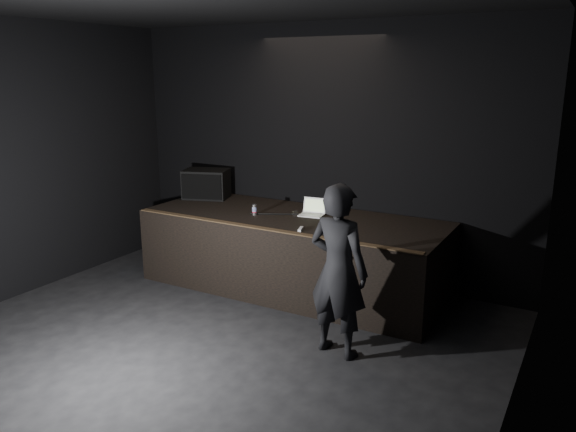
# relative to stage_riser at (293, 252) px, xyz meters

# --- Properties ---
(ground) EXTENTS (7.00, 7.00, 0.00)m
(ground) POSITION_rel_stage_riser_xyz_m (0.00, -2.73, -0.50)
(ground) COLOR black
(ground) RESTS_ON ground
(room_walls) EXTENTS (6.10, 7.10, 3.52)m
(room_walls) POSITION_rel_stage_riser_xyz_m (0.00, -2.73, 1.52)
(room_walls) COLOR black
(room_walls) RESTS_ON ground
(stage_riser) EXTENTS (4.00, 1.50, 1.00)m
(stage_riser) POSITION_rel_stage_riser_xyz_m (0.00, 0.00, 0.00)
(stage_riser) COLOR black
(stage_riser) RESTS_ON ground
(riser_lip) EXTENTS (3.92, 0.10, 0.01)m
(riser_lip) POSITION_rel_stage_riser_xyz_m (0.00, -0.71, 0.51)
(riser_lip) COLOR brown
(riser_lip) RESTS_ON stage_riser
(stage_monitor) EXTENTS (0.76, 0.65, 0.43)m
(stage_monitor) POSITION_rel_stage_riser_xyz_m (-1.67, 0.32, 0.71)
(stage_monitor) COLOR black
(stage_monitor) RESTS_ON stage_riser
(cable) EXTENTS (0.85, 0.45, 0.02)m
(cable) POSITION_rel_stage_riser_xyz_m (-0.12, 0.02, 0.51)
(cable) COLOR black
(cable) RESTS_ON stage_riser
(laptop) EXTENTS (0.35, 0.32, 0.21)m
(laptop) POSITION_rel_stage_riser_xyz_m (0.19, 0.19, 0.56)
(laptop) COLOR white
(laptop) RESTS_ON stage_riser
(beer_can) EXTENTS (0.06, 0.06, 0.15)m
(beer_can) POSITION_rel_stage_riser_xyz_m (-0.47, -0.20, 0.57)
(beer_can) COLOR silver
(beer_can) RESTS_ON stage_riser
(plastic_cup) EXTENTS (0.07, 0.07, 0.09)m
(plastic_cup) POSITION_rel_stage_riser_xyz_m (0.06, -0.05, 0.55)
(plastic_cup) COLOR white
(plastic_cup) RESTS_ON stage_riser
(wii_remote) EXTENTS (0.08, 0.17, 0.03)m
(wii_remote) POSITION_rel_stage_riser_xyz_m (0.41, -0.55, 0.52)
(wii_remote) COLOR silver
(wii_remote) RESTS_ON stage_riser
(person) EXTENTS (0.71, 0.52, 1.81)m
(person) POSITION_rel_stage_riser_xyz_m (1.28, -1.36, 0.40)
(person) COLOR black
(person) RESTS_ON ground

